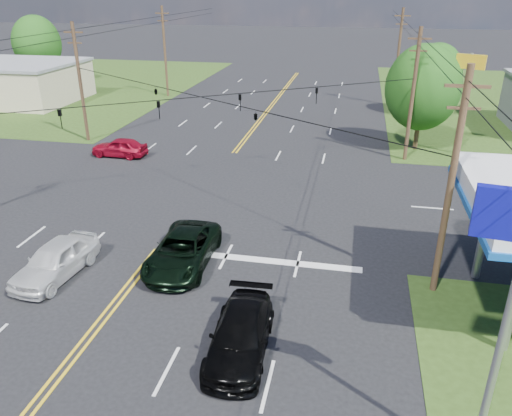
% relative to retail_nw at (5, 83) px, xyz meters
% --- Properties ---
extents(ground, '(280.00, 280.00, 0.00)m').
position_rel_retail_nw_xyz_m(ground, '(30.00, -22.00, -2.00)').
color(ground, black).
rests_on(ground, ground).
extents(grass_nw, '(46.00, 48.00, 0.03)m').
position_rel_retail_nw_xyz_m(grass_nw, '(-5.00, 10.00, -2.00)').
color(grass_nw, '#294014').
rests_on(grass_nw, ground).
extents(stop_bar, '(10.00, 0.50, 0.02)m').
position_rel_retail_nw_xyz_m(stop_bar, '(35.00, -30.00, -2.00)').
color(stop_bar, silver).
rests_on(stop_bar, ground).
extents(retail_nw, '(16.00, 11.00, 4.00)m').
position_rel_retail_nw_xyz_m(retail_nw, '(0.00, 0.00, 0.00)').
color(retail_nw, '#C0B290').
rests_on(retail_nw, ground).
extents(pole_se, '(1.60, 0.28, 9.50)m').
position_rel_retail_nw_xyz_m(pole_se, '(43.00, -31.00, 2.92)').
color(pole_se, '#41321B').
rests_on(pole_se, ground).
extents(pole_nw, '(1.60, 0.28, 9.50)m').
position_rel_retail_nw_xyz_m(pole_nw, '(17.00, -13.00, 2.92)').
color(pole_nw, '#41321B').
rests_on(pole_nw, ground).
extents(pole_ne, '(1.60, 0.28, 9.50)m').
position_rel_retail_nw_xyz_m(pole_ne, '(43.00, -13.00, 2.92)').
color(pole_ne, '#41321B').
rests_on(pole_ne, ground).
extents(pole_left_far, '(1.60, 0.28, 10.00)m').
position_rel_retail_nw_xyz_m(pole_left_far, '(17.00, 6.00, 3.17)').
color(pole_left_far, '#41321B').
rests_on(pole_left_far, ground).
extents(pole_right_far, '(1.60, 0.28, 10.00)m').
position_rel_retail_nw_xyz_m(pole_right_far, '(43.00, 6.00, 3.17)').
color(pole_right_far, '#41321B').
rests_on(pole_right_far, ground).
extents(span_wire_signals, '(26.00, 18.00, 1.13)m').
position_rel_retail_nw_xyz_m(span_wire_signals, '(30.00, -22.00, 4.00)').
color(span_wire_signals, black).
rests_on(span_wire_signals, ground).
extents(power_lines, '(26.04, 100.00, 0.64)m').
position_rel_retail_nw_xyz_m(power_lines, '(30.00, -24.00, 6.60)').
color(power_lines, black).
rests_on(power_lines, ground).
extents(tree_right_a, '(5.70, 5.70, 8.18)m').
position_rel_retail_nw_xyz_m(tree_right_a, '(44.00, -10.00, 2.87)').
color(tree_right_a, '#41321B').
rests_on(tree_right_a, ground).
extents(tree_right_b, '(4.94, 4.94, 7.09)m').
position_rel_retail_nw_xyz_m(tree_right_b, '(46.50, 2.00, 2.22)').
color(tree_right_b, '#41321B').
rests_on(tree_right_b, ground).
extents(tree_far_l, '(6.08, 6.08, 8.72)m').
position_rel_retail_nw_xyz_m(tree_far_l, '(-2.00, 10.00, 3.19)').
color(tree_far_l, '#41321B').
rests_on(tree_far_l, ground).
extents(pickup_dkgreen, '(2.67, 5.61, 1.55)m').
position_rel_retail_nw_xyz_m(pickup_dkgreen, '(31.74, -31.13, -1.23)').
color(pickup_dkgreen, black).
rests_on(pickup_dkgreen, ground).
extents(suv_black, '(2.22, 5.04, 1.44)m').
position_rel_retail_nw_xyz_m(suv_black, '(35.74, -36.52, -1.28)').
color(suv_black, black).
rests_on(suv_black, ground).
extents(pickup_white, '(2.39, 4.91, 1.61)m').
position_rel_retail_nw_xyz_m(pickup_white, '(26.48, -33.19, -1.19)').
color(pickup_white, silver).
rests_on(pickup_white, ground).
extents(sedan_red, '(4.28, 1.82, 1.44)m').
position_rel_retail_nw_xyz_m(sedan_red, '(21.59, -16.50, -1.28)').
color(sedan_red, maroon).
rests_on(sedan_red, ground).
extents(polesign_ne, '(2.01, 1.07, 7.57)m').
position_rel_retail_nw_xyz_m(polesign_ne, '(47.00, -10.70, 3.83)').
color(polesign_ne, '#A5A5AA').
rests_on(polesign_ne, ground).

